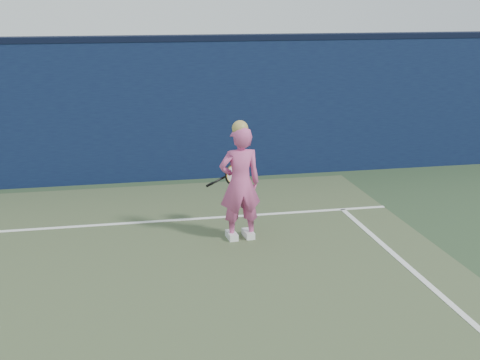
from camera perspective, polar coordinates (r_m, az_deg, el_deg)
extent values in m
cube|color=#0C1335|center=(12.26, -17.06, 5.27)|extent=(24.00, 0.40, 2.50)
cube|color=black|center=(12.11, -17.55, 11.33)|extent=(24.00, 0.42, 0.10)
imported|color=#CE508E|center=(9.12, 0.00, -0.30)|extent=(0.61, 0.42, 1.59)
sphere|color=tan|center=(8.95, 0.00, 4.42)|extent=(0.22, 0.22, 0.22)
cube|color=white|center=(9.38, 0.71, -4.63)|extent=(0.14, 0.29, 0.10)
cube|color=white|center=(9.32, -0.71, -4.77)|extent=(0.14, 0.29, 0.10)
torus|color=black|center=(9.59, -0.66, 0.49)|extent=(0.28, 0.23, 0.31)
torus|color=yellow|center=(9.59, -0.66, 0.49)|extent=(0.22, 0.18, 0.25)
cylinder|color=beige|center=(9.59, -0.66, 0.49)|extent=(0.21, 0.18, 0.25)
cylinder|color=black|center=(9.50, -1.88, -0.04)|extent=(0.26, 0.16, 0.10)
cylinder|color=black|center=(9.45, -2.58, -0.38)|extent=(0.13, 0.09, 0.07)
cube|color=white|center=(10.14, -17.73, -4.06)|extent=(11.00, 0.08, 0.01)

